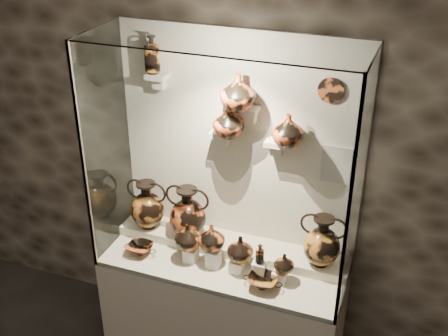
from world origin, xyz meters
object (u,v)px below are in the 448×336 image
at_px(amphora_left, 147,205).
at_px(kylix_left, 140,248).
at_px(kylix_right, 263,281).
at_px(ovoid_vase_c, 288,130).
at_px(ovoid_vase_a, 229,121).
at_px(jug_c, 240,249).
at_px(jug_b, 212,237).
at_px(lekythos_small, 260,253).
at_px(jug_e, 284,263).
at_px(lekythos_tall, 152,53).
at_px(amphora_right, 322,241).
at_px(ovoid_vase_b, 238,92).
at_px(amphora_mid, 188,212).
at_px(jug_a, 188,236).

relative_size(amphora_left, kylix_left, 1.61).
relative_size(kylix_right, ovoid_vase_c, 1.19).
xyz_separation_m(amphora_left, ovoid_vase_a, (0.61, 0.05, 0.74)).
bearing_deg(amphora_left, jug_c, 9.51).
xyz_separation_m(jug_b, lekythos_small, (0.35, -0.02, -0.03)).
relative_size(jug_e, ovoid_vase_a, 0.65).
relative_size(kylix_left, lekythos_tall, 0.84).
xyz_separation_m(jug_c, ovoid_vase_c, (0.23, 0.22, 0.81)).
height_order(jug_b, kylix_left, jug_b).
bearing_deg(amphora_right, jug_c, -177.85).
distance_m(jug_b, ovoid_vase_b, 1.01).
xyz_separation_m(jug_c, ovoid_vase_b, (-0.10, 0.21, 1.02)).
height_order(jug_b, ovoid_vase_c, ovoid_vase_c).
distance_m(jug_b, jug_e, 0.52).
distance_m(kylix_right, ovoid_vase_b, 1.24).
distance_m(amphora_right, lekythos_small, 0.42).
height_order(lekythos_small, lekythos_tall, lekythos_tall).
height_order(jug_c, kylix_right, jug_c).
bearing_deg(jug_c, amphora_mid, 179.98).
bearing_deg(jug_b, lekythos_small, 11.22).
xyz_separation_m(jug_a, ovoid_vase_a, (0.21, 0.23, 0.80)).
relative_size(ovoid_vase_b, ovoid_vase_c, 1.11).
distance_m(jug_a, ovoid_vase_b, 1.07).
bearing_deg(lekythos_small, ovoid_vase_a, 158.99).
relative_size(jug_a, jug_c, 1.05).
bearing_deg(kylix_left, amphora_right, 29.32).
distance_m(lekythos_tall, ovoid_vase_a, 0.67).
distance_m(jug_c, lekythos_small, 0.15).
bearing_deg(amphora_right, ovoid_vase_c, 153.80).
bearing_deg(jug_a, ovoid_vase_c, 38.07).
distance_m(jug_a, lekythos_small, 0.52).
relative_size(amphora_left, kylix_right, 1.48).
xyz_separation_m(amphora_right, ovoid_vase_a, (-0.68, 0.04, 0.74)).
relative_size(lekythos_small, ovoid_vase_a, 0.74).
relative_size(amphora_mid, ovoid_vase_c, 1.86).
height_order(amphora_left, jug_c, amphora_left).
height_order(amphora_left, kylix_left, amphora_left).
bearing_deg(kylix_right, ovoid_vase_b, 155.47).
distance_m(ovoid_vase_b, ovoid_vase_c, 0.39).
height_order(amphora_left, jug_b, amphora_left).
distance_m(amphora_right, jug_e, 0.29).
height_order(jug_b, lekythos_tall, lekythos_tall).
distance_m(kylix_left, ovoid_vase_c, 1.38).
height_order(ovoid_vase_b, ovoid_vase_c, ovoid_vase_b).
height_order(ovoid_vase_a, ovoid_vase_b, ovoid_vase_b).
bearing_deg(ovoid_vase_a, jug_a, -143.24).
relative_size(amphora_right, kylix_left, 1.60).
xyz_separation_m(amphora_left, lekythos_small, (0.93, -0.20, -0.06)).
relative_size(jug_e, lekythos_tall, 0.51).
bearing_deg(ovoid_vase_b, jug_e, -25.94).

